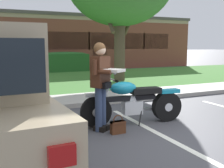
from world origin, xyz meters
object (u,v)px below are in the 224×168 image
object	(u,v)px
hedge_center_left	(64,62)
handbag	(118,126)
motorcycle	(137,101)
brick_building	(14,42)
rider_person	(101,79)
hedge_left	(1,63)

from	to	relation	value
hedge_center_left	handbag	bearing A→B (deg)	-100.45
motorcycle	brick_building	distance (m)	17.31
motorcycle	rider_person	world-z (taller)	rider_person
handbag	hedge_center_left	world-z (taller)	hedge_center_left
rider_person	handbag	size ratio (longest dim) A/B	4.74
motorcycle	rider_person	xyz separation A→B (m)	(-0.86, -0.13, 0.53)
motorcycle	hedge_left	xyz separation A→B (m)	(-2.03, 11.33, 0.17)
handbag	hedge_center_left	bearing A→B (deg)	79.55
hedge_left	motorcycle	bearing A→B (deg)	-79.82
hedge_left	hedge_center_left	distance (m)	3.55
hedge_left	handbag	bearing A→B (deg)	-83.32
hedge_center_left	brick_building	bearing A→B (deg)	111.07
hedge_left	brick_building	world-z (taller)	brick_building
rider_person	hedge_left	distance (m)	11.52
rider_person	hedge_left	bearing A→B (deg)	95.85
hedge_center_left	hedge_left	bearing A→B (deg)	-180.00
handbag	motorcycle	bearing A→B (deg)	33.51
rider_person	motorcycle	bearing A→B (deg)	8.62
motorcycle	handbag	distance (m)	0.85
hedge_center_left	motorcycle	bearing A→B (deg)	-97.61
handbag	brick_building	bearing A→B (deg)	90.35
handbag	brick_building	distance (m)	17.75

